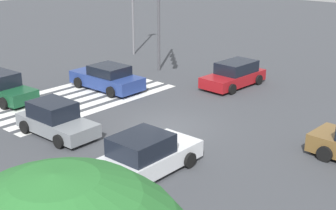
{
  "coord_description": "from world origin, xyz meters",
  "views": [
    {
      "loc": [
        15.48,
        13.77,
        8.25
      ],
      "look_at": [
        0.0,
        0.0,
        1.11
      ],
      "focal_mm": 50.0,
      "sensor_mm": 36.0,
      "label": 1
    }
  ],
  "objects": [
    {
      "name": "crosswalk_markings",
      "position": [
        0.0,
        -6.82,
        0.0
      ],
      "size": [
        10.75,
        5.35,
        0.01
      ],
      "rotation": [
        0.0,
        0.0,
        1.57
      ],
      "color": "silver",
      "rests_on": "ground_plane"
    },
    {
      "name": "ground_plane",
      "position": [
        0.0,
        0.0,
        0.0
      ],
      "size": [
        108.28,
        108.28,
        0.0
      ],
      "primitive_type": "plane",
      "color": "#3D3F44"
    },
    {
      "name": "car_2",
      "position": [
        4.03,
        -3.25,
        0.69
      ],
      "size": [
        2.03,
        4.13,
        1.52
      ],
      "rotation": [
        0.0,
        0.0,
        1.59
      ],
      "color": "gray",
      "rests_on": "ground_plane"
    },
    {
      "name": "car_1",
      "position": [
        -7.81,
        -1.53,
        0.71
      ],
      "size": [
        4.49,
        2.23,
        1.5
      ],
      "rotation": [
        0.0,
        0.0,
        -0.04
      ],
      "color": "maroon",
      "rests_on": "ground_plane"
    },
    {
      "name": "car_3",
      "position": [
        3.09,
        -9.75,
        0.74
      ],
      "size": [
        2.13,
        4.65,
        1.58
      ],
      "rotation": [
        0.0,
        0.0,
        1.63
      ],
      "color": "#144728",
      "rests_on": "ground_plane"
    },
    {
      "name": "car_4",
      "position": [
        4.18,
        2.46,
        0.7
      ],
      "size": [
        4.89,
        2.24,
        1.57
      ],
      "rotation": [
        0.0,
        0.0,
        3.15
      ],
      "color": "silver",
      "rests_on": "ground_plane"
    },
    {
      "name": "car_0",
      "position": [
        -2.22,
        -6.83,
        0.69
      ],
      "size": [
        2.25,
        4.71,
        1.48
      ],
      "rotation": [
        0.0,
        0.0,
        -1.56
      ],
      "color": "navy",
      "rests_on": "ground_plane"
    }
  ]
}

